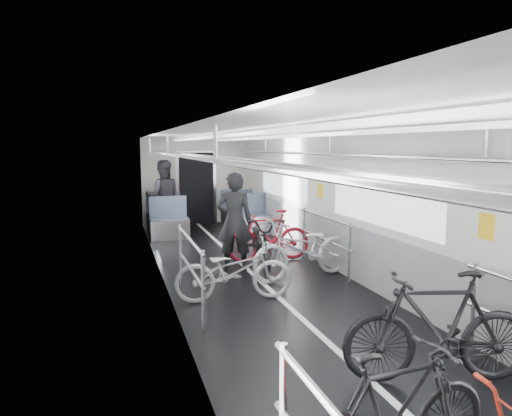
{
  "coord_description": "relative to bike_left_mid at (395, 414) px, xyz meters",
  "views": [
    {
      "loc": [
        -2.22,
        -5.74,
        2.18
      ],
      "look_at": [
        0.0,
        1.34,
        1.17
      ],
      "focal_mm": 32.0,
      "sensor_mm": 36.0,
      "label": 1
    }
  ],
  "objects": [
    {
      "name": "bike_right_far",
      "position": [
        1.09,
        5.68,
        0.04
      ],
      "size": [
        1.64,
        0.48,
        0.99
      ],
      "primitive_type": "imported",
      "rotation": [
        0.0,
        0.0,
        -1.58
      ],
      "color": "#B61628",
      "rests_on": "floor"
    },
    {
      "name": "person_seated",
      "position": [
        -0.51,
        9.18,
        0.47
      ],
      "size": [
        0.98,
        0.81,
        1.84
      ],
      "primitive_type": "imported",
      "rotation": [
        0.0,
        0.0,
        3.02
      ],
      "color": "#332F38",
      "rests_on": "floor"
    },
    {
      "name": "car_shell",
      "position": [
        0.53,
        5.16,
        0.67
      ],
      "size": [
        3.02,
        14.01,
        2.41
      ],
      "color": "black",
      "rests_on": "ground"
    },
    {
      "name": "person_standing",
      "position": [
        0.31,
        5.28,
        0.41
      ],
      "size": [
        0.73,
        0.59,
        1.74
      ],
      "primitive_type": "imported",
      "rotation": [
        0.0,
        0.0,
        2.84
      ],
      "color": "black",
      "rests_on": "floor"
    },
    {
      "name": "bike_right_near",
      "position": [
        1.11,
        0.95,
        0.08
      ],
      "size": [
        1.85,
        0.97,
        1.07
      ],
      "primitive_type": "imported",
      "rotation": [
        0.0,
        0.0,
        -1.85
      ],
      "color": "black",
      "rests_on": "floor"
    },
    {
      "name": "bike_left_mid",
      "position": [
        0.0,
        0.0,
        0.0
      ],
      "size": [
        1.54,
        0.53,
        0.91
      ],
      "primitive_type": "imported",
      "rotation": [
        0.0,
        0.0,
        1.64
      ],
      "color": "black",
      "rests_on": "floor"
    },
    {
      "name": "bike_left_far",
      "position": [
        -0.11,
        3.71,
        -0.02
      ],
      "size": [
        1.72,
        0.75,
        0.88
      ],
      "primitive_type": "imported",
      "rotation": [
        0.0,
        0.0,
        1.47
      ],
      "color": "#AFB0B4",
      "rests_on": "floor"
    },
    {
      "name": "bike_right_mid",
      "position": [
        1.26,
        4.42,
        0.05
      ],
      "size": [
        2.0,
        1.05,
        1.0
      ],
      "primitive_type": "imported",
      "rotation": [
        0.0,
        0.0,
        -1.36
      ],
      "color": "silver",
      "rests_on": "floor"
    },
    {
      "name": "bike_aisle",
      "position": [
        0.78,
        5.18,
        0.03
      ],
      "size": [
        0.94,
        1.94,
        0.98
      ],
      "primitive_type": "imported",
      "rotation": [
        0.0,
        0.0,
        -0.16
      ],
      "color": "black",
      "rests_on": "floor"
    }
  ]
}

